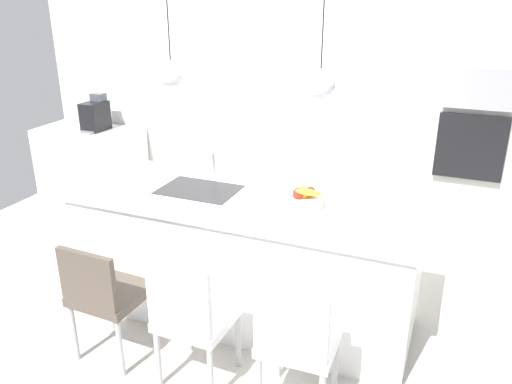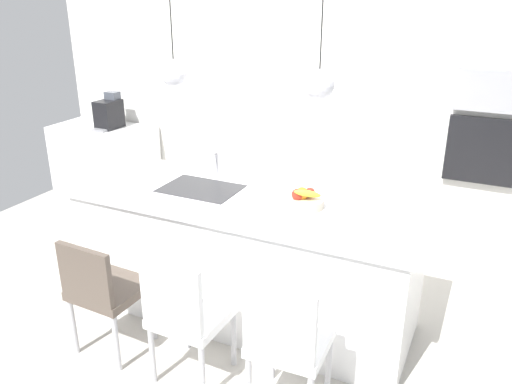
{
  "view_description": "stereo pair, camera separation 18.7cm",
  "coord_description": "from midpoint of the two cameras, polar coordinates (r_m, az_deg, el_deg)",
  "views": [
    {
      "loc": [
        1.36,
        -3.05,
        2.31
      ],
      "look_at": [
        0.1,
        0.0,
        1.0
      ],
      "focal_mm": 36.22,
      "sensor_mm": 36.0,
      "label": 1
    },
    {
      "loc": [
        1.53,
        -2.98,
        2.31
      ],
      "look_at": [
        0.1,
        0.0,
        1.0
      ],
      "focal_mm": 36.22,
      "sensor_mm": 36.0,
      "label": 2
    }
  ],
  "objects": [
    {
      "name": "sink_basin",
      "position": [
        3.76,
        -4.7,
        0.3
      ],
      "size": [
        0.56,
        0.4,
        0.02
      ],
      "primitive_type": "cube",
      "color": "#2D2D30",
      "rests_on": "kitchen_island"
    },
    {
      "name": "chair_middle",
      "position": [
        3.2,
        -6.09,
        -13.15
      ],
      "size": [
        0.44,
        0.44,
        0.89
      ],
      "color": "white",
      "rests_on": "ground"
    },
    {
      "name": "back_wall",
      "position": [
        4.99,
        8.4,
        9.65
      ],
      "size": [
        6.0,
        0.1,
        2.6
      ],
      "primitive_type": "cube",
      "color": "silver",
      "rests_on": "ground"
    },
    {
      "name": "side_counter",
      "position": [
        6.06,
        -15.39,
        2.86
      ],
      "size": [
        1.1,
        0.6,
        0.89
      ],
      "primitive_type": "cube",
      "color": "white",
      "rests_on": "ground"
    },
    {
      "name": "oven",
      "position": [
        4.77,
        24.66,
        4.19
      ],
      "size": [
        0.56,
        0.08,
        0.56
      ],
      "primitive_type": "cube",
      "color": "black",
      "rests_on": "back_wall"
    },
    {
      "name": "fruit_bowl",
      "position": [
        3.45,
        6.84,
        -0.84
      ],
      "size": [
        0.27,
        0.27,
        0.15
      ],
      "color": "beige",
      "rests_on": "kitchen_island"
    },
    {
      "name": "microwave",
      "position": [
        4.66,
        25.62,
        10.05
      ],
      "size": [
        0.54,
        0.08,
        0.34
      ],
      "primitive_type": "cube",
      "color": "#9E9EA3",
      "rests_on": "back_wall"
    },
    {
      "name": "kitchen_island",
      "position": [
        3.81,
        0.05,
        -7.13
      ],
      "size": [
        2.51,
        0.88,
        0.95
      ],
      "color": "white",
      "rests_on": "ground"
    },
    {
      "name": "chair_far",
      "position": [
        2.95,
        5.33,
        -16.01
      ],
      "size": [
        0.44,
        0.43,
        0.9
      ],
      "color": "white",
      "rests_on": "ground"
    },
    {
      "name": "floor",
      "position": [
        4.06,
        0.05,
        -13.08
      ],
      "size": [
        6.6,
        6.6,
        0.0
      ],
      "primitive_type": "plane",
      "color": "#BCB7AD",
      "rests_on": "ground"
    },
    {
      "name": "chair_near",
      "position": [
        3.53,
        -15.03,
        -10.27
      ],
      "size": [
        0.45,
        0.45,
        0.85
      ],
      "color": "brown",
      "rests_on": "ground"
    },
    {
      "name": "pendant_light_left",
      "position": [
        3.64,
        -7.56,
        12.92
      ],
      "size": [
        0.19,
        0.19,
        0.79
      ],
      "color": "silver"
    },
    {
      "name": "faucet",
      "position": [
        3.88,
        -3.19,
        3.36
      ],
      "size": [
        0.02,
        0.17,
        0.22
      ],
      "color": "silver",
      "rests_on": "kitchen_island"
    },
    {
      "name": "pendant_light_right",
      "position": [
        3.2,
        8.7,
        11.68
      ],
      "size": [
        0.19,
        0.19,
        0.79
      ],
      "color": "silver"
    },
    {
      "name": "coffee_machine",
      "position": [
        5.82,
        -15.04,
        8.39
      ],
      "size": [
        0.2,
        0.35,
        0.38
      ],
      "color": "black",
      "rests_on": "side_counter"
    }
  ]
}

